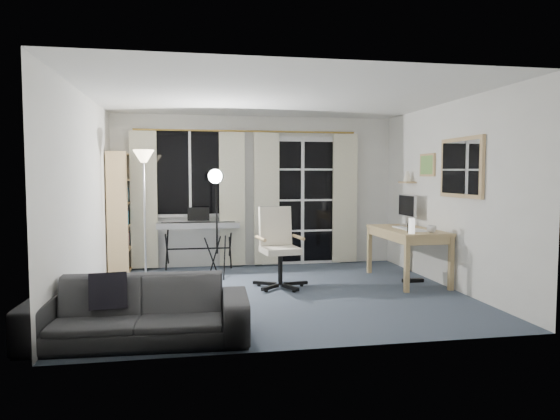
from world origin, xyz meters
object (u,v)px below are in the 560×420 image
(bookshelf, at_px, (118,215))
(monitor, at_px, (407,207))
(office_chair, at_px, (277,240))
(sofa, at_px, (138,300))
(torchiere_lamp, at_px, (144,176))
(desk, at_px, (407,235))
(studio_light, at_px, (216,189))
(keyboard_piano, at_px, (199,226))
(mug, at_px, (432,228))

(bookshelf, height_order, monitor, bookshelf)
(office_chair, distance_m, sofa, 2.53)
(bookshelf, bearing_deg, office_chair, -33.42)
(torchiere_lamp, bearing_deg, bookshelf, 120.83)
(desk, height_order, monitor, monitor)
(torchiere_lamp, relative_size, desk, 1.33)
(office_chair, xyz_separation_m, sofa, (-1.58, -1.96, -0.24))
(bookshelf, height_order, studio_light, bookshelf)
(bookshelf, relative_size, sofa, 0.93)
(keyboard_piano, height_order, mug, keyboard_piano)
(keyboard_piano, distance_m, studio_light, 0.95)
(office_chair, distance_m, mug, 1.98)
(torchiere_lamp, bearing_deg, sofa, -86.40)
(torchiere_lamp, bearing_deg, studio_light, -4.39)
(bookshelf, relative_size, office_chair, 1.72)
(keyboard_piano, xyz_separation_m, monitor, (3.01, -0.84, 0.32))
(studio_light, relative_size, desk, 1.16)
(torchiere_lamp, distance_m, keyboard_piano, 1.24)
(keyboard_piano, distance_m, monitor, 3.14)
(monitor, bearing_deg, bookshelf, 166.47)
(keyboard_piano, relative_size, desk, 0.92)
(torchiere_lamp, xyz_separation_m, mug, (3.65, -1.15, -0.67))
(torchiere_lamp, relative_size, keyboard_piano, 1.45)
(desk, bearing_deg, office_chair, 179.02)
(studio_light, height_order, office_chair, studio_light)
(sofa, bearing_deg, monitor, 36.59)
(monitor, bearing_deg, mug, -96.49)
(studio_light, bearing_deg, monitor, 9.05)
(office_chair, relative_size, desk, 0.77)
(bookshelf, bearing_deg, mug, -25.82)
(bookshelf, bearing_deg, sofa, -80.50)
(bookshelf, height_order, desk, bookshelf)
(keyboard_piano, distance_m, sofa, 3.31)
(studio_light, xyz_separation_m, sofa, (-0.81, -2.53, -0.89))
(bookshelf, distance_m, monitor, 4.31)
(studio_light, bearing_deg, office_chair, -24.82)
(torchiere_lamp, relative_size, sofa, 0.93)
(keyboard_piano, relative_size, mug, 10.49)
(keyboard_piano, relative_size, office_chair, 1.19)
(studio_light, xyz_separation_m, mug, (2.68, -1.08, -0.48))
(office_chair, xyz_separation_m, monitor, (2.01, 0.44, 0.38))
(keyboard_piano, distance_m, desk, 3.09)
(bookshelf, height_order, torchiere_lamp, torchiere_lamp)
(torchiere_lamp, height_order, sofa, torchiere_lamp)
(office_chair, bearing_deg, sofa, -136.17)
(studio_light, relative_size, mug, 13.31)
(bookshelf, xyz_separation_m, desk, (4.00, -1.41, -0.22))
(keyboard_piano, bearing_deg, mug, -30.63)
(desk, bearing_deg, monitor, 65.71)
(torchiere_lamp, relative_size, mug, 15.17)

